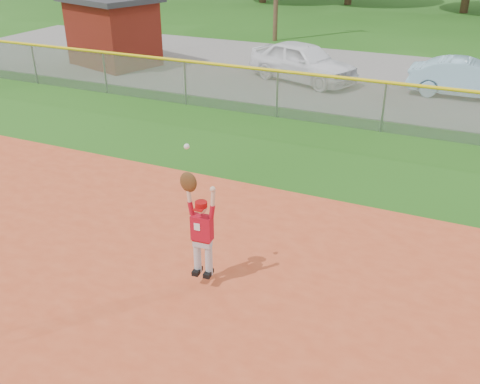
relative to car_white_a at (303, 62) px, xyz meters
name	(u,v)px	position (x,y,z in m)	size (l,w,h in m)	color
ground	(246,345)	(3.97, -14.51, -0.79)	(120.00, 120.00, 0.00)	#205513
parking_strip	(411,83)	(3.97, 1.49, -0.77)	(44.00, 10.00, 0.03)	slate
car_white_a	(303,62)	(0.00, 0.00, 0.00)	(1.79, 4.46, 1.52)	white
car_blue	(467,79)	(5.99, 0.32, -0.10)	(1.40, 4.00, 1.32)	#94C5DE
utility_shed	(113,31)	(-8.42, -0.67, 0.68)	(4.57, 4.01, 2.89)	#5E160D
outfield_fence	(384,103)	(3.97, -4.51, 0.09)	(40.06, 0.10, 1.55)	gray
ballplayer	(200,226)	(2.68, -13.46, 0.37)	(0.61, 0.27, 2.32)	silver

